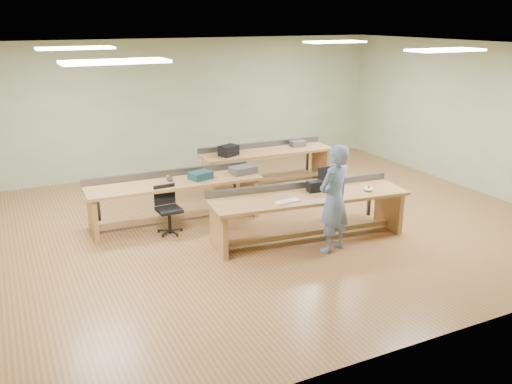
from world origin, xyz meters
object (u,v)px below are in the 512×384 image
parts_bin_teal (201,175)px  drinks_can (168,179)px  laptop_base (330,189)px  parts_bin_grey (243,170)px  workbench_mid (174,191)px  task_chair (169,216)px  workbench_back (266,159)px  camera_bag (315,186)px  mug (169,179)px  workbench_front (308,205)px  person (334,199)px

parts_bin_teal → drinks_can: (-0.56, 0.09, -0.01)m
laptop_base → parts_bin_grey: parts_bin_grey is taller
drinks_can → parts_bin_grey: bearing=-3.4°
workbench_mid → drinks_can: size_ratio=28.58×
workbench_mid → task_chair: size_ratio=3.78×
workbench_mid → parts_bin_teal: parts_bin_teal is taller
drinks_can → workbench_back: bearing=26.8°
workbench_back → laptop_base: size_ratio=9.31×
workbench_mid → laptop_base: workbench_mid is taller
camera_bag → mug: size_ratio=2.07×
workbench_front → mug: bearing=143.1°
workbench_front → parts_bin_grey: 1.64m
workbench_mid → parts_bin_teal: size_ratio=8.20×
laptop_base → parts_bin_teal: size_ratio=0.83×
person → drinks_can: (-1.90, 2.24, -0.04)m
laptop_base → camera_bag: size_ratio=1.22×
mug → workbench_back: bearing=26.8°
workbench_back → laptop_base: workbench_back is taller
parts_bin_grey → laptop_base: bearing=-59.9°
parts_bin_grey → workbench_front: bearing=-74.9°
workbench_front → parts_bin_grey: bearing=111.2°
workbench_back → camera_bag: (-0.57, -2.86, 0.28)m
workbench_front → camera_bag: bearing=28.1°
task_chair → parts_bin_teal: size_ratio=2.17×
person → mug: size_ratio=13.71×
workbench_front → workbench_mid: bearing=142.0°
mug → task_chair: bearing=-111.5°
person → parts_bin_teal: (-1.35, 2.15, -0.02)m
parts_bin_grey → parts_bin_teal: bearing=-179.4°
task_chair → workbench_back: bearing=29.5°
workbench_front → laptop_base: (0.45, 0.06, 0.20)m
workbench_front → parts_bin_grey: (-0.42, 1.57, 0.25)m
laptop_base → drinks_can: size_ratio=2.91×
laptop_base → task_chair: (-2.41, 1.14, -0.47)m
workbench_mid → task_chair: 0.58m
camera_bag → workbench_mid: bearing=145.0°
person → parts_bin_grey: (-0.52, 2.16, -0.03)m
workbench_back → parts_bin_grey: size_ratio=6.23×
camera_bag → workbench_back: bearing=83.7°
workbench_front → workbench_back: size_ratio=1.14×
drinks_can → workbench_mid: bearing=1.7°
person → parts_bin_grey: bearing=-94.4°
task_chair → mug: (0.18, 0.45, 0.50)m
person → mug: (-1.88, 2.25, -0.04)m
workbench_mid → task_chair: bearing=-117.8°
parts_bin_grey → task_chair: bearing=-166.7°
workbench_front → parts_bin_grey: parts_bin_grey is taller
task_chair → drinks_can: drinks_can is taller
person → drinks_can: size_ratio=15.80×
workbench_mid → mug: 0.25m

